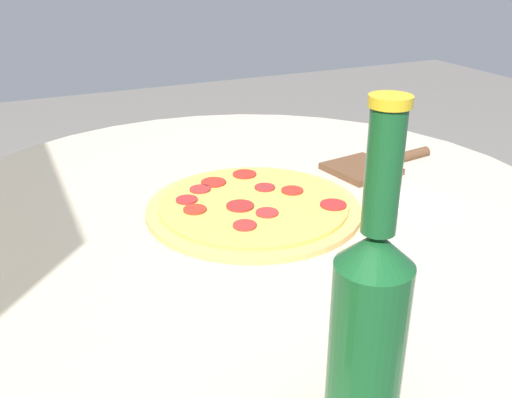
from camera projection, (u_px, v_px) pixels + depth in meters
The scene contains 5 objects.
table at pixel (246, 280), 1.01m from camera, with size 1.09×1.09×0.73m.
pizza at pixel (256, 206), 0.92m from camera, with size 0.34×0.34×0.02m.
beer_bottle at pixel (369, 320), 0.47m from camera, with size 0.06×0.06×0.30m.
pizza_paddle at pixel (374, 165), 1.09m from camera, with size 0.13×0.24×0.02m.
napkin at pixel (410, 201), 0.94m from camera, with size 0.15×0.13×0.01m.
Camera 1 is at (-0.79, 0.35, 1.12)m, focal length 40.00 mm.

